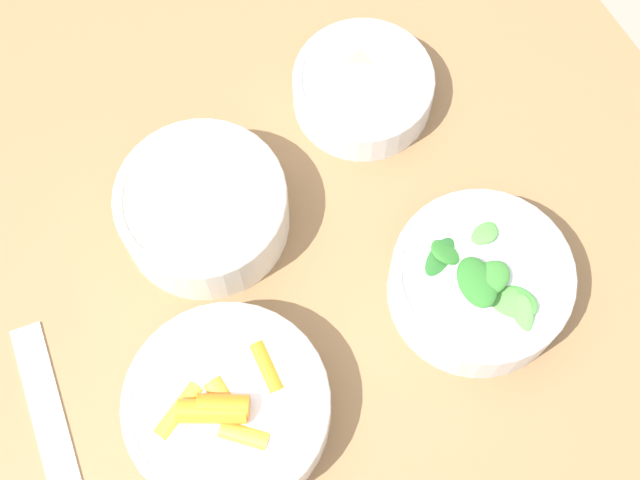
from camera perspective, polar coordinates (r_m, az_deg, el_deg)
The scene contains 7 objects.
ground_plane at distance 1.56m, azimuth -0.62°, elevation -8.07°, with size 10.00×10.00×0.00m, color gray.
dining_table at distance 0.99m, azimuth -0.97°, elevation 0.00°, with size 1.08×0.78×0.72m.
bowl_carrots at distance 0.79m, azimuth -5.89°, elevation -10.61°, with size 0.18×0.18×0.07m.
bowl_greens at distance 0.82m, azimuth 10.17°, elevation -2.59°, with size 0.17×0.17×0.08m.
bowl_beans_hotdog at distance 0.85m, azimuth -7.47°, elevation 1.95°, with size 0.16×0.16×0.07m.
bowl_cookies at distance 0.91m, azimuth 2.76°, elevation 9.71°, with size 0.14×0.14×0.05m.
ruler at distance 0.84m, azimuth -16.17°, elevation -14.02°, with size 0.28×0.07×0.00m.
Camera 1 is at (-0.33, 0.16, 1.52)m, focal length 50.00 mm.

